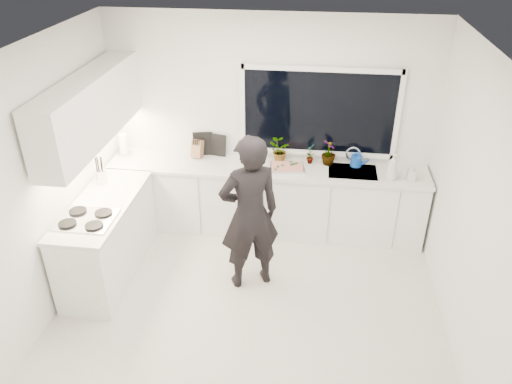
# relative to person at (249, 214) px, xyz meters

# --- Properties ---
(floor) EXTENTS (4.00, 3.50, 0.02)m
(floor) POSITION_rel_person_xyz_m (0.06, -0.37, -0.91)
(floor) COLOR beige
(floor) RESTS_ON ground
(wall_back) EXTENTS (4.00, 0.02, 2.70)m
(wall_back) POSITION_rel_person_xyz_m (0.06, 1.39, 0.45)
(wall_back) COLOR white
(wall_back) RESTS_ON ground
(wall_left) EXTENTS (0.02, 3.50, 2.70)m
(wall_left) POSITION_rel_person_xyz_m (-1.95, -0.37, 0.45)
(wall_left) COLOR white
(wall_left) RESTS_ON ground
(wall_right) EXTENTS (0.02, 3.50, 2.70)m
(wall_right) POSITION_rel_person_xyz_m (2.07, -0.37, 0.45)
(wall_right) COLOR white
(wall_right) RESTS_ON ground
(ceiling) EXTENTS (4.00, 3.50, 0.02)m
(ceiling) POSITION_rel_person_xyz_m (0.06, -0.37, 1.81)
(ceiling) COLOR white
(ceiling) RESTS_ON wall_back
(window) EXTENTS (1.80, 0.02, 1.00)m
(window) POSITION_rel_person_xyz_m (0.66, 1.36, 0.65)
(window) COLOR black
(window) RESTS_ON wall_back
(base_cabinets_back) EXTENTS (3.92, 0.58, 0.88)m
(base_cabinets_back) POSITION_rel_person_xyz_m (0.06, 1.08, -0.46)
(base_cabinets_back) COLOR white
(base_cabinets_back) RESTS_ON floor
(base_cabinets_left) EXTENTS (0.58, 1.60, 0.88)m
(base_cabinets_left) POSITION_rel_person_xyz_m (-1.61, -0.02, -0.46)
(base_cabinets_left) COLOR white
(base_cabinets_left) RESTS_ON floor
(countertop_back) EXTENTS (3.94, 0.62, 0.04)m
(countertop_back) POSITION_rel_person_xyz_m (0.06, 1.07, 0.00)
(countertop_back) COLOR silver
(countertop_back) RESTS_ON base_cabinets_back
(countertop_left) EXTENTS (0.62, 1.60, 0.04)m
(countertop_left) POSITION_rel_person_xyz_m (-1.61, -0.02, 0.00)
(countertop_left) COLOR silver
(countertop_left) RESTS_ON base_cabinets_left
(upper_cabinets) EXTENTS (0.34, 2.10, 0.70)m
(upper_cabinets) POSITION_rel_person_xyz_m (-1.73, 0.33, 0.95)
(upper_cabinets) COLOR white
(upper_cabinets) RESTS_ON wall_left
(sink) EXTENTS (0.58, 0.42, 0.14)m
(sink) POSITION_rel_person_xyz_m (1.11, 1.08, -0.03)
(sink) COLOR silver
(sink) RESTS_ON countertop_back
(faucet) EXTENTS (0.03, 0.03, 0.22)m
(faucet) POSITION_rel_person_xyz_m (1.11, 1.28, 0.13)
(faucet) COLOR silver
(faucet) RESTS_ON countertop_back
(stovetop) EXTENTS (0.56, 0.48, 0.03)m
(stovetop) POSITION_rel_person_xyz_m (-1.63, -0.37, 0.04)
(stovetop) COLOR black
(stovetop) RESTS_ON countertop_left
(person) EXTENTS (0.77, 0.66, 1.79)m
(person) POSITION_rel_person_xyz_m (0.00, 0.00, 0.00)
(person) COLOR black
(person) RESTS_ON floor
(pizza_tray) EXTENTS (0.45, 0.36, 0.03)m
(pizza_tray) POSITION_rel_person_xyz_m (0.31, 1.05, 0.04)
(pizza_tray) COLOR #B5B6BA
(pizza_tray) RESTS_ON countertop_back
(pizza) EXTENTS (0.41, 0.32, 0.01)m
(pizza) POSITION_rel_person_xyz_m (0.31, 1.05, 0.06)
(pizza) COLOR #AE1A17
(pizza) RESTS_ON pizza_tray
(watering_can) EXTENTS (0.17, 0.17, 0.13)m
(watering_can) POSITION_rel_person_xyz_m (1.15, 1.24, 0.09)
(watering_can) COLOR #1244AC
(watering_can) RESTS_ON countertop_back
(paper_towel_roll) EXTENTS (0.12, 0.12, 0.26)m
(paper_towel_roll) POSITION_rel_person_xyz_m (-1.79, 1.18, 0.15)
(paper_towel_roll) COLOR white
(paper_towel_roll) RESTS_ON countertop_back
(knife_block) EXTENTS (0.15, 0.13, 0.22)m
(knife_block) POSITION_rel_person_xyz_m (-0.84, 1.22, 0.13)
(knife_block) COLOR #987846
(knife_block) RESTS_ON countertop_back
(utensil_crock) EXTENTS (0.14, 0.14, 0.16)m
(utensil_crock) POSITION_rel_person_xyz_m (-1.79, 0.43, 0.10)
(utensil_crock) COLOR silver
(utensil_crock) RESTS_ON countertop_left
(picture_frame_large) EXTENTS (0.22, 0.06, 0.28)m
(picture_frame_large) POSITION_rel_person_xyz_m (-0.59, 1.32, 0.16)
(picture_frame_large) COLOR black
(picture_frame_large) RESTS_ON countertop_back
(picture_frame_small) EXTENTS (0.25, 0.06, 0.30)m
(picture_frame_small) POSITION_rel_person_xyz_m (-0.79, 1.32, 0.17)
(picture_frame_small) COLOR black
(picture_frame_small) RESTS_ON countertop_back
(herb_plants) EXTENTS (0.88, 0.27, 0.31)m
(herb_plants) POSITION_rel_person_xyz_m (0.44, 1.24, 0.17)
(herb_plants) COLOR #26662D
(herb_plants) RESTS_ON countertop_back
(soap_bottles) EXTENTS (0.36, 0.18, 0.33)m
(soap_bottles) POSITION_rel_person_xyz_m (1.60, 0.93, 0.17)
(soap_bottles) COLOR #D8BF66
(soap_bottles) RESTS_ON countertop_back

